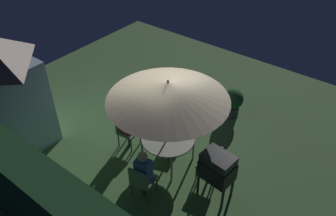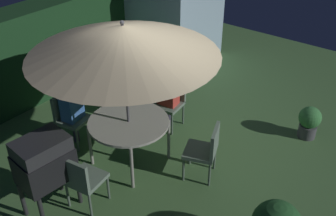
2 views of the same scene
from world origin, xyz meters
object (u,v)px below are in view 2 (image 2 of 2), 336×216
object	(u,v)px
patio_umbrella	(123,40)
chair_far_side	(69,115)
person_in_red	(168,89)
chair_toward_house	(206,149)
bbq_grill	(44,162)
chair_near_shed	(171,99)
potted_plant_by_shed	(309,121)
person_in_blue	(71,103)
chair_toward_hedge	(82,178)
patio_table	(129,124)

from	to	relation	value
patio_umbrella	chair_far_side	xyz separation A→B (m)	(-0.20, 1.18, -1.59)
patio_umbrella	person_in_red	bearing A→B (deg)	6.36
chair_toward_house	bbq_grill	bearing A→B (deg)	145.10
chair_near_shed	person_in_red	size ratio (longest dim) A/B	0.71
chair_toward_house	person_in_red	distance (m)	1.48
potted_plant_by_shed	person_in_red	bearing A→B (deg)	120.02
patio_umbrella	chair_near_shed	distance (m)	2.02
person_in_red	person_in_blue	size ratio (longest dim) A/B	1.00
chair_near_shed	potted_plant_by_shed	distance (m)	2.45
chair_toward_hedge	person_in_red	xyz separation A→B (m)	(2.29, 0.29, 0.26)
patio_table	potted_plant_by_shed	size ratio (longest dim) A/B	2.11
chair_far_side	patio_table	bearing A→B (deg)	-80.35
chair_toward_house	potted_plant_by_shed	xyz separation A→B (m)	(1.96, -0.87, -0.20)
patio_table	person_in_blue	size ratio (longest dim) A/B	1.00
chair_near_shed	person_in_red	distance (m)	0.28
chair_toward_hedge	person_in_red	distance (m)	2.32
chair_toward_house	person_in_red	world-z (taller)	person_in_red
chair_far_side	potted_plant_by_shed	size ratio (longest dim) A/B	1.52
bbq_grill	chair_toward_hedge	distance (m)	0.55
chair_toward_house	person_in_red	bearing A→B (deg)	60.34
chair_toward_house	person_in_blue	size ratio (longest dim) A/B	0.71
person_in_red	person_in_blue	distance (m)	1.66
bbq_grill	chair_toward_hedge	bearing A→B (deg)	-47.35
person_in_red	chair_toward_hedge	bearing A→B (deg)	-172.76
patio_table	chair_near_shed	xyz separation A→B (m)	(1.24, 0.14, -0.20)
patio_table	person_in_red	world-z (taller)	person_in_red
person_in_red	chair_far_side	bearing A→B (deg)	142.21
person_in_red	person_in_blue	world-z (taller)	same
bbq_grill	chair_far_side	bearing A→B (deg)	39.57
patio_table	person_in_red	bearing A→B (deg)	6.36
person_in_red	person_in_blue	bearing A→B (deg)	144.21
chair_far_side	chair_toward_house	bearing A→B (deg)	-74.64
person_in_blue	bbq_grill	bearing A→B (deg)	-143.16
chair_toward_hedge	patio_umbrella	bearing A→B (deg)	8.14
bbq_grill	patio_table	bearing A→B (deg)	-6.58
patio_umbrella	potted_plant_by_shed	distance (m)	3.60
chair_near_shed	chair_far_side	xyz separation A→B (m)	(-1.45, 1.05, 0.00)
bbq_grill	potted_plant_by_shed	size ratio (longest dim) A/B	2.02
person_in_blue	patio_umbrella	bearing A→B (deg)	-80.35
patio_table	person_in_red	distance (m)	1.17
bbq_grill	chair_near_shed	xyz separation A→B (m)	(2.68, -0.03, -0.33)
patio_table	chair_far_side	size ratio (longest dim) A/B	1.39
bbq_grill	chair_near_shed	size ratio (longest dim) A/B	1.33
chair_toward_hedge	chair_far_side	bearing A→B (deg)	55.33
potted_plant_by_shed	bbq_grill	bearing A→B (deg)	150.40
patio_umbrella	bbq_grill	xyz separation A→B (m)	(-1.43, 0.17, -1.26)
chair_toward_house	patio_table	bearing A→B (deg)	110.98
patio_table	chair_far_side	distance (m)	1.22
chair_toward_house	potted_plant_by_shed	bearing A→B (deg)	-23.97
bbq_grill	chair_toward_house	bearing A→B (deg)	-34.90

